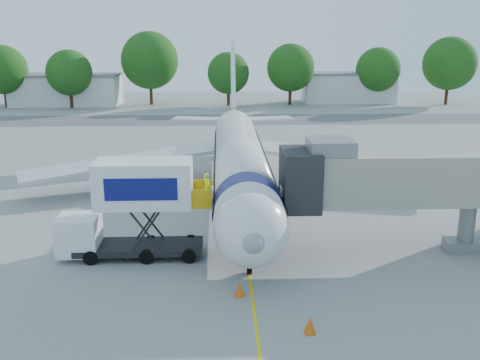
{
  "coord_description": "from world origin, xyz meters",
  "views": [
    {
      "loc": [
        -1.49,
        -35.01,
        12.08
      ],
      "look_at": [
        -0.22,
        -2.72,
        3.2
      ],
      "focal_mm": 40.0,
      "sensor_mm": 36.0,
      "label": 1
    }
  ],
  "objects_px": {
    "aircraft": "(239,159)",
    "jet_bridge": "(392,179)",
    "catering_hiloader": "(133,210)",
    "ground_tug": "(316,345)"
  },
  "relations": [
    {
      "from": "jet_bridge",
      "to": "catering_hiloader",
      "type": "bearing_deg",
      "value": -179.99
    },
    {
      "from": "jet_bridge",
      "to": "aircraft",
      "type": "bearing_deg",
      "value": 125.7
    },
    {
      "from": "aircraft",
      "to": "jet_bridge",
      "type": "distance_m",
      "value": 13.77
    },
    {
      "from": "jet_bridge",
      "to": "catering_hiloader",
      "type": "xyz_separation_m",
      "value": [
        -14.26,
        -0.0,
        -1.58
      ]
    },
    {
      "from": "aircraft",
      "to": "ground_tug",
      "type": "distance_m",
      "value": 21.64
    },
    {
      "from": "catering_hiloader",
      "to": "ground_tug",
      "type": "relative_size",
      "value": 2.45
    },
    {
      "from": "aircraft",
      "to": "ground_tug",
      "type": "xyz_separation_m",
      "value": [
        2.09,
        -21.42,
        -2.24
      ]
    },
    {
      "from": "aircraft",
      "to": "catering_hiloader",
      "type": "bearing_deg",
      "value": -119.4
    },
    {
      "from": "aircraft",
      "to": "catering_hiloader",
      "type": "relative_size",
      "value": 4.43
    },
    {
      "from": "aircraft",
      "to": "jet_bridge",
      "type": "height_order",
      "value": "aircraft"
    }
  ]
}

